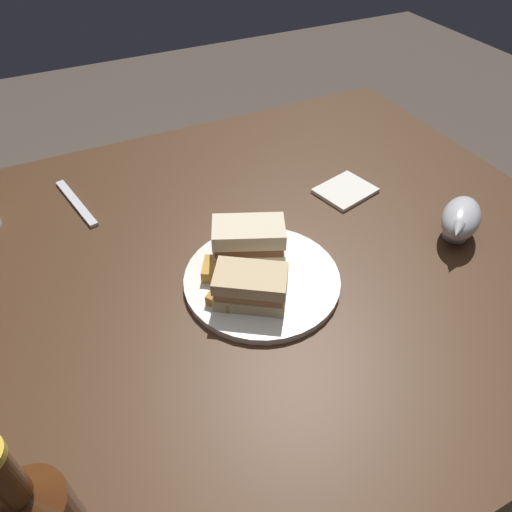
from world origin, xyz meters
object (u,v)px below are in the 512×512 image
sandwich_half_right (251,287)px  napkin (345,191)px  plate (262,279)px  sandwich_half_left (249,242)px  fork (76,203)px  gravy_boat (461,219)px

sandwich_half_right → napkin: bearing=-148.1°
plate → sandwich_half_left: (-0.00, -0.05, 0.04)m
fork → sandwich_half_right: bearing=-164.4°
napkin → sandwich_half_left: bearing=20.8°
fork → napkin: bearing=-123.0°
napkin → fork: bearing=-21.6°
gravy_boat → napkin: gravy_boat is taller
plate → napkin: plate is taller
fork → sandwich_half_left: bearing=-153.1°
plate → sandwich_half_left: size_ratio=1.91×
plate → fork: bearing=-56.1°
sandwich_half_right → napkin: 0.36m
sandwich_half_left → sandwich_half_right: sandwich_half_left is taller
sandwich_half_right → gravy_boat: gravy_boat is taller
sandwich_half_left → sandwich_half_right: size_ratio=1.06×
sandwich_half_right → gravy_boat: size_ratio=0.96×
sandwich_half_left → gravy_boat: sandwich_half_left is taller
plate → fork: size_ratio=1.44×
plate → gravy_boat: size_ratio=1.95×
sandwich_half_left → gravy_boat: (-0.37, 0.10, -0.01)m
sandwich_half_right → fork: (0.20, -0.39, -0.04)m
plate → fork: 0.43m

